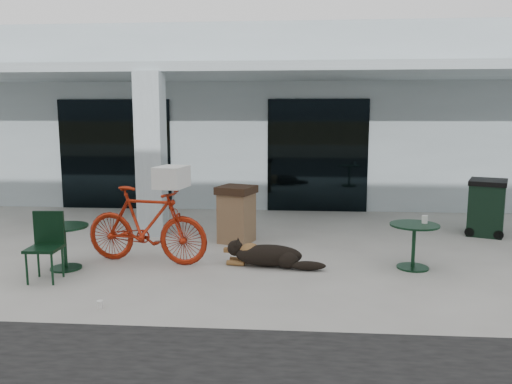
# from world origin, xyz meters

# --- Properties ---
(ground) EXTENTS (80.00, 80.00, 0.00)m
(ground) POSITION_xyz_m (0.00, 0.00, 0.00)
(ground) COLOR #B2B0A7
(ground) RESTS_ON ground
(building) EXTENTS (22.00, 7.00, 4.50)m
(building) POSITION_xyz_m (0.00, 8.50, 2.25)
(building) COLOR silver
(building) RESTS_ON ground
(storefront_glass_left) EXTENTS (2.80, 0.06, 2.70)m
(storefront_glass_left) POSITION_xyz_m (-3.20, 4.98, 1.35)
(storefront_glass_left) COLOR black
(storefront_glass_left) RESTS_ON ground
(storefront_glass_right) EXTENTS (2.40, 0.06, 2.70)m
(storefront_glass_right) POSITION_xyz_m (1.80, 4.98, 1.35)
(storefront_glass_right) COLOR black
(storefront_glass_right) RESTS_ON ground
(column) EXTENTS (0.50, 0.50, 3.12)m
(column) POSITION_xyz_m (-1.50, 2.30, 1.56)
(column) COLOR silver
(column) RESTS_ON ground
(overhang) EXTENTS (22.00, 2.80, 0.18)m
(overhang) POSITION_xyz_m (0.00, 3.60, 3.21)
(overhang) COLOR silver
(overhang) RESTS_ON column
(bicycle) EXTENTS (2.09, 0.91, 1.22)m
(bicycle) POSITION_xyz_m (-1.06, 0.40, 0.61)
(bicycle) COLOR #98200C
(bicycle) RESTS_ON ground
(laundry_basket) EXTENTS (0.50, 0.61, 0.33)m
(laundry_basket) POSITION_xyz_m (-0.62, 0.32, 1.38)
(laundry_basket) COLOR white
(laundry_basket) RESTS_ON bicycle
(dog) EXTENTS (1.22, 0.56, 0.39)m
(dog) POSITION_xyz_m (0.87, 0.33, 0.20)
(dog) COLOR black
(dog) RESTS_ON ground
(cup_near_dog) EXTENTS (0.09, 0.09, 0.09)m
(cup_near_dog) POSITION_xyz_m (-1.08, -1.50, 0.05)
(cup_near_dog) COLOR white
(cup_near_dog) RESTS_ON ground
(cafe_table_near) EXTENTS (0.87, 0.87, 0.67)m
(cafe_table_near) POSITION_xyz_m (-2.20, -0.02, 0.34)
(cafe_table_near) COLOR #11321D
(cafe_table_near) RESTS_ON ground
(cafe_chair_near) EXTENTS (0.46, 0.50, 0.96)m
(cafe_chair_near) POSITION_xyz_m (-2.23, -0.58, 0.48)
(cafe_chair_near) COLOR #11321D
(cafe_chair_near) RESTS_ON ground
(cafe_table_far) EXTENTS (0.85, 0.85, 0.69)m
(cafe_table_far) POSITION_xyz_m (3.06, 0.41, 0.34)
(cafe_table_far) COLOR #11321D
(cafe_table_far) RESTS_ON ground
(cup_on_table) EXTENTS (0.10, 0.10, 0.12)m
(cup_on_table) POSITION_xyz_m (3.23, 0.49, 0.75)
(cup_on_table) COLOR white
(cup_on_table) RESTS_ON cafe_table_far
(trash_receptacle) EXTENTS (0.78, 0.78, 1.04)m
(trash_receptacle) POSITION_xyz_m (0.20, 1.80, 0.52)
(trash_receptacle) COLOR brown
(trash_receptacle) RESTS_ON ground
(wheeled_bin) EXTENTS (0.94, 1.04, 1.08)m
(wheeled_bin) POSITION_xyz_m (5.00, 2.80, 0.54)
(wheeled_bin) COLOR black
(wheeled_bin) RESTS_ON ground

